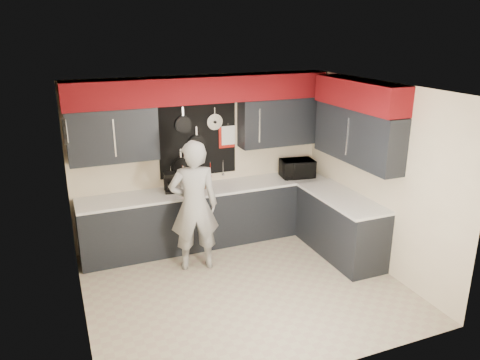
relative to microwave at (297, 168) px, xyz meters
name	(u,v)px	position (x,y,z in m)	size (l,w,h in m)	color
ground	(244,287)	(-1.53, -1.41, -1.07)	(4.00, 4.00, 0.00)	#B2A98A
back_wall_assembly	(203,116)	(-1.52, 0.19, 0.94)	(4.00, 0.36, 2.60)	#F7E6BF
right_wall_assembly	(360,128)	(0.32, -1.14, 0.88)	(0.36, 3.50, 2.60)	#F7E6BF
left_wall_assembly	(74,215)	(-3.52, -1.39, 0.27)	(0.05, 3.50, 2.60)	#F7E6BF
base_cabinets	(245,218)	(-1.04, -0.28, -0.61)	(3.95, 2.20, 0.92)	black
microwave	(297,168)	(0.00, 0.00, 0.00)	(0.53, 0.36, 0.29)	black
knife_block	(202,183)	(-1.63, 0.03, -0.05)	(0.09, 0.09, 0.19)	#391A12
utensil_crock	(184,184)	(-1.88, 0.10, -0.06)	(0.13, 0.13, 0.17)	white
coffee_maker	(170,182)	(-2.10, 0.09, 0.01)	(0.20, 0.23, 0.30)	black
person	(194,206)	(-1.95, -0.64, -0.13)	(0.68, 0.45, 1.86)	#A7A7A5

